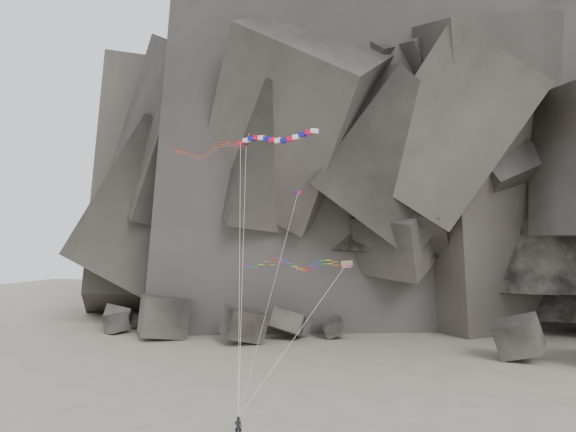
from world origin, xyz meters
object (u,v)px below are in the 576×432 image
(banner_kite, at_px, (275,140))
(pennant_kite, at_px, (287,233))
(delta_kite, at_px, (206,150))
(parafoil_kite, at_px, (290,264))
(kite_flyer, at_px, (238,425))

(banner_kite, relative_size, pennant_kite, 1.29)
(banner_kite, bearing_deg, pennant_kite, -14.11)
(delta_kite, bearing_deg, pennant_kite, -41.80)
(delta_kite, height_order, parafoil_kite, delta_kite)
(kite_flyer, height_order, banner_kite, banner_kite)
(kite_flyer, distance_m, banner_kite, 26.29)
(kite_flyer, relative_size, delta_kite, 0.07)
(banner_kite, bearing_deg, kite_flyer, -75.03)
(kite_flyer, xyz_separation_m, banner_kite, (0.35, 8.78, 24.78))
(parafoil_kite, bearing_deg, delta_kite, 170.39)
(parafoil_kite, bearing_deg, banner_kite, -108.77)
(kite_flyer, bearing_deg, parafoil_kite, -112.29)
(kite_flyer, relative_size, parafoil_kite, 0.16)
(delta_kite, distance_m, banner_kite, 10.72)
(delta_kite, xyz_separation_m, pennant_kite, (11.06, -5.63, -9.22))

